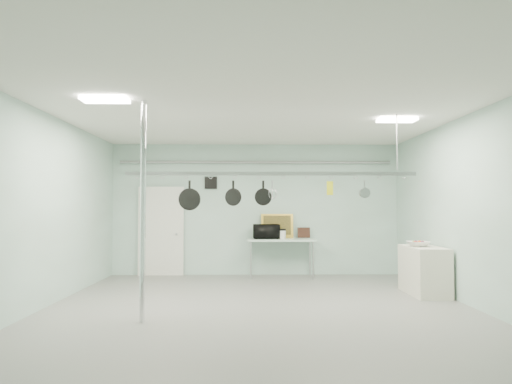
{
  "coord_description": "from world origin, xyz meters",
  "views": [
    {
      "loc": [
        -0.18,
        -7.21,
        1.63
      ],
      "look_at": [
        -0.04,
        1.0,
        1.92
      ],
      "focal_mm": 32.0,
      "sensor_mm": 36.0,
      "label": 1
    }
  ],
  "objects_px": {
    "skillet_left": "(190,195)",
    "skillet_right": "(263,192)",
    "microwave": "(266,232)",
    "coffee_canister": "(283,235)",
    "side_cabinet": "(424,270)",
    "chrome_pole": "(143,210)",
    "prep_table": "(281,242)",
    "fruit_bowl": "(418,244)",
    "pot_rack": "(271,172)",
    "skillet_mid": "(233,193)"
  },
  "relations": [
    {
      "from": "skillet_left",
      "to": "skillet_right",
      "type": "distance_m",
      "value": 1.21
    },
    {
      "from": "microwave",
      "to": "coffee_canister",
      "type": "bearing_deg",
      "value": 154.34
    },
    {
      "from": "side_cabinet",
      "to": "chrome_pole",
      "type": "bearing_deg",
      "value": -157.59
    },
    {
      "from": "skillet_left",
      "to": "coffee_canister",
      "type": "bearing_deg",
      "value": 62.93
    },
    {
      "from": "coffee_canister",
      "to": "side_cabinet",
      "type": "bearing_deg",
      "value": -39.01
    },
    {
      "from": "prep_table",
      "to": "fruit_bowl",
      "type": "bearing_deg",
      "value": -41.79
    },
    {
      "from": "pot_rack",
      "to": "coffee_canister",
      "type": "relative_size",
      "value": 24.03
    },
    {
      "from": "chrome_pole",
      "to": "prep_table",
      "type": "height_order",
      "value": "chrome_pole"
    },
    {
      "from": "side_cabinet",
      "to": "pot_rack",
      "type": "height_order",
      "value": "pot_rack"
    },
    {
      "from": "chrome_pole",
      "to": "coffee_canister",
      "type": "height_order",
      "value": "chrome_pole"
    },
    {
      "from": "prep_table",
      "to": "fruit_bowl",
      "type": "relative_size",
      "value": 3.87
    },
    {
      "from": "prep_table",
      "to": "pot_rack",
      "type": "distance_m",
      "value": 3.61
    },
    {
      "from": "skillet_right",
      "to": "prep_table",
      "type": "bearing_deg",
      "value": 91.56
    },
    {
      "from": "coffee_canister",
      "to": "skillet_right",
      "type": "height_order",
      "value": "skillet_right"
    },
    {
      "from": "prep_table",
      "to": "skillet_left",
      "type": "relative_size",
      "value": 3.35
    },
    {
      "from": "side_cabinet",
      "to": "skillet_left",
      "type": "relative_size",
      "value": 2.51
    },
    {
      "from": "prep_table",
      "to": "skillet_right",
      "type": "xyz_separation_m",
      "value": [
        -0.53,
        -3.3,
        1.06
      ]
    },
    {
      "from": "fruit_bowl",
      "to": "skillet_mid",
      "type": "bearing_deg",
      "value": -162.3
    },
    {
      "from": "fruit_bowl",
      "to": "skillet_right",
      "type": "relative_size",
      "value": 1.08
    },
    {
      "from": "pot_rack",
      "to": "fruit_bowl",
      "type": "relative_size",
      "value": 11.6
    },
    {
      "from": "side_cabinet",
      "to": "microwave",
      "type": "distance_m",
      "value": 3.69
    },
    {
      "from": "fruit_bowl",
      "to": "skillet_mid",
      "type": "height_order",
      "value": "skillet_mid"
    },
    {
      "from": "microwave",
      "to": "fruit_bowl",
      "type": "relative_size",
      "value": 1.47
    },
    {
      "from": "pot_rack",
      "to": "prep_table",
      "type": "bearing_deg",
      "value": 83.09
    },
    {
      "from": "skillet_mid",
      "to": "side_cabinet",
      "type": "bearing_deg",
      "value": 38.12
    },
    {
      "from": "skillet_right",
      "to": "chrome_pole",
      "type": "bearing_deg",
      "value": -142.29
    },
    {
      "from": "prep_table",
      "to": "skillet_right",
      "type": "distance_m",
      "value": 3.51
    },
    {
      "from": "skillet_left",
      "to": "skillet_mid",
      "type": "height_order",
      "value": "same"
    },
    {
      "from": "skillet_mid",
      "to": "chrome_pole",
      "type": "bearing_deg",
      "value": -123.69
    },
    {
      "from": "chrome_pole",
      "to": "coffee_canister",
      "type": "xyz_separation_m",
      "value": [
        2.32,
        4.05,
        -0.6
      ]
    },
    {
      "from": "prep_table",
      "to": "skillet_mid",
      "type": "bearing_deg",
      "value": -107.3
    },
    {
      "from": "coffee_canister",
      "to": "fruit_bowl",
      "type": "height_order",
      "value": "coffee_canister"
    },
    {
      "from": "pot_rack",
      "to": "side_cabinet",
      "type": "bearing_deg",
      "value": 20.45
    },
    {
      "from": "prep_table",
      "to": "pot_rack",
      "type": "relative_size",
      "value": 0.33
    },
    {
      "from": "chrome_pole",
      "to": "pot_rack",
      "type": "relative_size",
      "value": 0.67
    },
    {
      "from": "skillet_right",
      "to": "skillet_left",
      "type": "bearing_deg",
      "value": -169.27
    },
    {
      "from": "microwave",
      "to": "skillet_mid",
      "type": "height_order",
      "value": "skillet_mid"
    },
    {
      "from": "microwave",
      "to": "coffee_canister",
      "type": "height_order",
      "value": "microwave"
    },
    {
      "from": "side_cabinet",
      "to": "skillet_right",
      "type": "bearing_deg",
      "value": -160.36
    },
    {
      "from": "pot_rack",
      "to": "chrome_pole",
      "type": "bearing_deg",
      "value": -154.65
    },
    {
      "from": "skillet_left",
      "to": "skillet_mid",
      "type": "bearing_deg",
      "value": 2.29
    },
    {
      "from": "microwave",
      "to": "skillet_mid",
      "type": "relative_size",
      "value": 1.49
    },
    {
      "from": "coffee_canister",
      "to": "fruit_bowl",
      "type": "relative_size",
      "value": 0.48
    },
    {
      "from": "pot_rack",
      "to": "skillet_right",
      "type": "height_order",
      "value": "pot_rack"
    },
    {
      "from": "skillet_left",
      "to": "skillet_mid",
      "type": "xyz_separation_m",
      "value": [
        0.72,
        0.0,
        0.03
      ]
    },
    {
      "from": "pot_rack",
      "to": "microwave",
      "type": "height_order",
      "value": "pot_rack"
    },
    {
      "from": "side_cabinet",
      "to": "coffee_canister",
      "type": "xyz_separation_m",
      "value": [
        -2.53,
        2.05,
        0.55
      ]
    },
    {
      "from": "side_cabinet",
      "to": "skillet_mid",
      "type": "height_order",
      "value": "skillet_mid"
    },
    {
      "from": "side_cabinet",
      "to": "microwave",
      "type": "bearing_deg",
      "value": 142.83
    },
    {
      "from": "prep_table",
      "to": "coffee_canister",
      "type": "distance_m",
      "value": 0.23
    }
  ]
}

